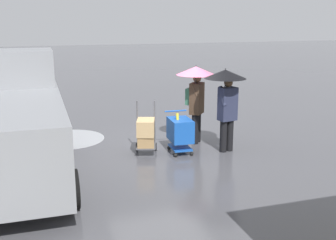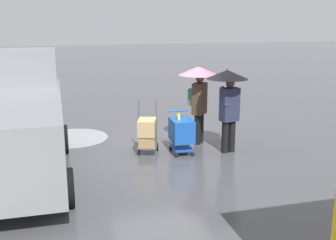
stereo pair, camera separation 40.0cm
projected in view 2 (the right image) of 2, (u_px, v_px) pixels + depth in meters
name	position (u px, v px, depth m)	size (l,w,h in m)	color
ground_plane	(161.00, 148.00, 10.94)	(90.00, 90.00, 0.00)	#4C4C51
slush_patch_under_van	(72.00, 138.00, 11.90)	(2.06, 2.06, 0.01)	#999BA0
cargo_van_parked_right	(15.00, 123.00, 8.80)	(2.25, 5.36, 2.60)	gray
shopping_cart_vendor	(181.00, 131.00, 10.45)	(0.59, 0.85, 1.04)	#1951B2
hand_dolly_boxes	(147.00, 133.00, 10.38)	(0.68, 0.81, 1.32)	#515156
pedestrian_pink_side	(228.00, 91.00, 10.26)	(1.04, 1.04, 2.15)	black
pedestrian_black_side	(199.00, 87.00, 11.00)	(1.04, 1.04, 2.15)	black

